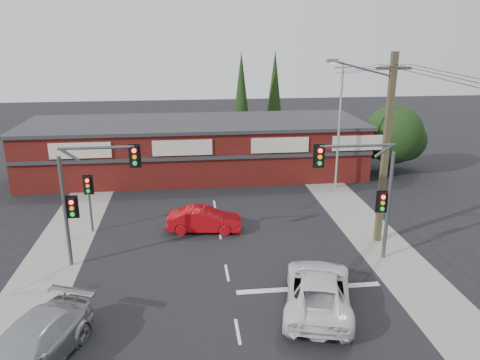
{
  "coord_description": "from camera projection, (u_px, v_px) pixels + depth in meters",
  "views": [
    {
      "loc": [
        -1.67,
        -19.39,
        10.91
      ],
      "look_at": [
        0.93,
        3.0,
        3.74
      ],
      "focal_mm": 35.0,
      "sensor_mm": 36.0,
      "label": 1
    }
  ],
  "objects": [
    {
      "name": "ground",
      "position": [
        228.0,
        276.0,
        21.84
      ],
      "size": [
        120.0,
        120.0,
        0.0
      ],
      "primitive_type": "plane",
      "color": "black",
      "rests_on": "ground"
    },
    {
      "name": "road_strip",
      "position": [
        220.0,
        233.0,
        26.57
      ],
      "size": [
        14.0,
        70.0,
        0.01
      ],
      "primitive_type": "cube",
      "color": "black",
      "rests_on": "ground"
    },
    {
      "name": "silver_suv",
      "position": [
        30.0,
        347.0,
        15.7
      ],
      "size": [
        4.02,
        5.89,
        1.58
      ],
      "primitive_type": "imported",
      "rotation": [
        0.0,
        0.0,
        -0.37
      ],
      "color": "#A4A7A9",
      "rests_on": "ground"
    },
    {
      "name": "conifer_far",
      "position": [
        274.0,
        90.0,
        45.56
      ],
      "size": [
        1.8,
        1.8,
        9.25
      ],
      "color": "#2D2116",
      "rests_on": "ground"
    },
    {
      "name": "power_lines",
      "position": [
        454.0,
        83.0,
        17.7
      ],
      "size": [
        2.01,
        29.0,
        1.22
      ],
      "color": "black",
      "rests_on": "ground"
    },
    {
      "name": "white_suv",
      "position": [
        318.0,
        290.0,
        19.18
      ],
      "size": [
        4.03,
        6.18,
        1.58
      ],
      "primitive_type": "imported",
      "rotation": [
        0.0,
        0.0,
        2.88
      ],
      "color": "silver",
      "rests_on": "ground"
    },
    {
      "name": "traffic_mast_right",
      "position": [
        368.0,
        184.0,
        22.35
      ],
      "size": [
        3.96,
        0.27,
        5.97
      ],
      "color": "#47494C",
      "rests_on": "ground"
    },
    {
      "name": "tree_cluster",
      "position": [
        393.0,
        137.0,
        37.2
      ],
      "size": [
        5.9,
        5.1,
        5.5
      ],
      "color": "#2D2116",
      "rests_on": "ground"
    },
    {
      "name": "traffic_mast_left",
      "position": [
        86.0,
        188.0,
        21.84
      ],
      "size": [
        3.77,
        0.27,
        5.97
      ],
      "color": "#47494C",
      "rests_on": "ground"
    },
    {
      "name": "verge_left",
      "position": [
        65.0,
        240.0,
        25.63
      ],
      "size": [
        3.0,
        70.0,
        0.02
      ],
      "primitive_type": "cube",
      "color": "gray",
      "rests_on": "ground"
    },
    {
      "name": "lane_dashes",
      "position": [
        213.0,
        193.0,
        32.96
      ],
      "size": [
        0.12,
        61.1,
        0.01
      ],
      "color": "silver",
      "rests_on": "ground"
    },
    {
      "name": "pedestal_signal",
      "position": [
        89.0,
        192.0,
        26.0
      ],
      "size": [
        0.55,
        0.27,
        3.38
      ],
      "color": "#47494C",
      "rests_on": "ground"
    },
    {
      "name": "utility_pole",
      "position": [
        384.0,
        144.0,
        23.95
      ],
      "size": [
        4.38,
        0.59,
        10.0
      ],
      "color": "#494229",
      "rests_on": "ground"
    },
    {
      "name": "shop_building",
      "position": [
        196.0,
        147.0,
        37.16
      ],
      "size": [
        27.3,
        8.4,
        4.22
      ],
      "color": "#450F0D",
      "rests_on": "ground"
    },
    {
      "name": "stop_line",
      "position": [
        309.0,
        288.0,
        20.8
      ],
      "size": [
        6.5,
        0.35,
        0.01
      ],
      "primitive_type": "cube",
      "color": "silver",
      "rests_on": "ground"
    },
    {
      "name": "verge_right",
      "position": [
        364.0,
        226.0,
        27.51
      ],
      "size": [
        3.0,
        70.0,
        0.02
      ],
      "primitive_type": "cube",
      "color": "gray",
      "rests_on": "ground"
    },
    {
      "name": "steel_pole",
      "position": [
        339.0,
        124.0,
        32.77
      ],
      "size": [
        1.2,
        0.16,
        9.0
      ],
      "color": "gray",
      "rests_on": "ground"
    },
    {
      "name": "red_sedan",
      "position": [
        204.0,
        220.0,
        26.6
      ],
      "size": [
        4.33,
        1.97,
        1.38
      ],
      "primitive_type": "imported",
      "rotation": [
        0.0,
        0.0,
        1.45
      ],
      "color": "#B10A10",
      "rests_on": "ground"
    },
    {
      "name": "conifer_near",
      "position": [
        241.0,
        93.0,
        43.28
      ],
      "size": [
        1.8,
        1.8,
        9.25
      ],
      "color": "#2D2116",
      "rests_on": "ground"
    }
  ]
}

